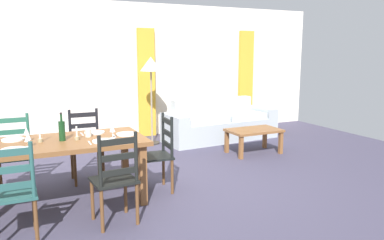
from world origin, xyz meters
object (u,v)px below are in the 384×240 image
(dining_table, at_px, (58,149))
(couch, at_px, (219,125))
(dining_chair_far_left, at_px, (14,154))
(wine_glass_far_left, at_px, (26,132))
(dining_chair_near_right, at_px, (115,179))
(wine_glass_near_left, at_px, (28,136))
(dining_chair_head_east, at_px, (159,154))
(wine_glass_near_right, at_px, (112,129))
(coffee_table, at_px, (254,133))
(dining_chair_near_left, at_px, (12,194))
(coffee_cup_primary, at_px, (88,133))
(standing_lamp, at_px, (151,69))
(dining_chair_far_right, at_px, (86,146))
(wine_bottle, at_px, (62,130))

(dining_table, bearing_deg, couch, 33.99)
(dining_chair_far_left, bearing_deg, wine_glass_far_left, -76.77)
(wine_glass_far_left, distance_m, couch, 4.18)
(dining_chair_far_left, bearing_deg, dining_chair_near_right, -58.68)
(dining_chair_near_right, distance_m, wine_glass_near_left, 1.03)
(dining_chair_head_east, height_order, wine_glass_near_right, dining_chair_head_east)
(dining_chair_far_left, height_order, coffee_table, dining_chair_far_left)
(dining_chair_near_left, xyz_separation_m, wine_glass_near_left, (0.18, 0.60, 0.38))
(wine_glass_near_left, bearing_deg, dining_chair_near_right, -38.25)
(coffee_cup_primary, height_order, coffee_table, coffee_cup_primary)
(standing_lamp, bearing_deg, coffee_table, -45.91)
(dining_chair_far_left, distance_m, wine_glass_far_left, 0.74)
(dining_chair_near_left, relative_size, wine_glass_near_left, 5.96)
(dining_table, distance_m, coffee_table, 3.44)
(standing_lamp, bearing_deg, wine_glass_near_right, -118.12)
(wine_glass_near_right, height_order, standing_lamp, standing_lamp)
(wine_glass_near_left, relative_size, coffee_table, 0.18)
(wine_glass_far_left, relative_size, coffee_cup_primary, 1.79)
(coffee_cup_primary, bearing_deg, standing_lamp, 55.70)
(dining_chair_near_left, relative_size, couch, 0.41)
(dining_chair_far_right, bearing_deg, couch, 26.50)
(wine_glass_far_left, xyz_separation_m, coffee_cup_primary, (0.65, -0.05, -0.07))
(dining_chair_near_left, height_order, couch, dining_chair_near_left)
(dining_table, bearing_deg, dining_chair_far_left, 121.63)
(wine_glass_near_left, relative_size, couch, 0.07)
(coffee_cup_primary, relative_size, standing_lamp, 0.05)
(coffee_table, bearing_deg, dining_chair_head_east, -154.40)
(dining_chair_near_right, relative_size, coffee_table, 1.07)
(standing_lamp, bearing_deg, couch, -7.82)
(dining_table, relative_size, coffee_cup_primary, 21.11)
(wine_glass_near_left, xyz_separation_m, standing_lamp, (2.23, 2.54, 0.55))
(wine_bottle, distance_m, coffee_cup_primary, 0.32)
(dining_chair_head_east, distance_m, wine_bottle, 1.19)
(couch, bearing_deg, standing_lamp, 172.18)
(dining_chair_near_right, xyz_separation_m, coffee_table, (2.83, 1.74, -0.12))
(wine_bottle, height_order, coffee_cup_primary, wine_bottle)
(wine_glass_near_left, relative_size, coffee_cup_primary, 1.79)
(dining_chair_near_right, xyz_separation_m, wine_glass_near_right, (0.14, 0.62, 0.38))
(dining_chair_far_left, relative_size, wine_bottle, 3.04)
(dining_chair_far_right, height_order, wine_glass_far_left, dining_chair_far_right)
(dining_table, bearing_deg, dining_chair_head_east, -0.98)
(dining_chair_far_right, xyz_separation_m, dining_chair_head_east, (0.74, -0.81, 0.00))
(dining_chair_near_left, bearing_deg, dining_chair_far_left, 88.72)
(dining_chair_near_left, height_order, dining_chair_near_right, same)
(dining_chair_near_right, relative_size, standing_lamp, 0.59)
(dining_table, bearing_deg, coffee_table, 16.80)
(dining_chair_far_left, xyz_separation_m, wine_glass_near_left, (0.15, -0.89, 0.38))
(coffee_cup_primary, bearing_deg, dining_chair_near_left, -135.15)
(dining_chair_far_right, bearing_deg, wine_glass_near_left, -127.93)
(wine_glass_near_right, bearing_deg, dining_chair_head_east, 9.75)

